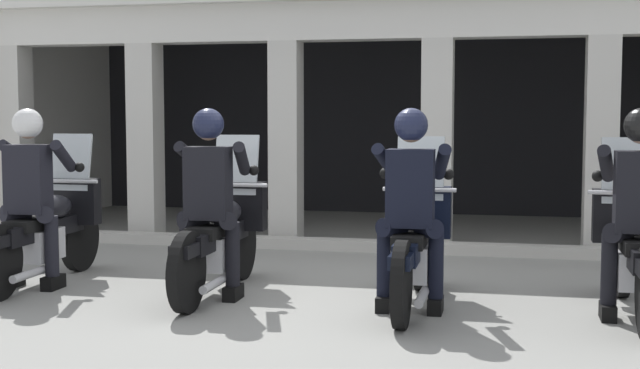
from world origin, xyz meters
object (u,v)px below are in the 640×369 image
at_px(police_officer_center_right, 411,192).
at_px(motorcycle_center_left, 221,234).
at_px(motorcycle_far_left, 49,228).
at_px(police_officer_center_left, 210,187).
at_px(police_officer_far_left, 30,182).
at_px(motorcycle_far_right, 633,249).
at_px(police_officer_far_right, 639,196).
at_px(motorcycle_center_right, 414,243).

bearing_deg(police_officer_center_right, motorcycle_center_left, 171.89).
bearing_deg(motorcycle_far_left, police_officer_center_left, -0.87).
height_order(motorcycle_far_left, police_officer_center_left, police_officer_center_left).
bearing_deg(police_officer_center_left, motorcycle_far_left, 172.41).
xyz_separation_m(motorcycle_center_left, police_officer_center_right, (1.68, -0.40, 0.44)).
distance_m(police_officer_far_left, motorcycle_center_left, 1.75).
relative_size(motorcycle_far_left, police_officer_center_left, 1.29).
height_order(police_officer_center_left, motorcycle_far_right, police_officer_center_left).
height_order(police_officer_center_right, motorcycle_far_right, police_officer_center_right).
height_order(motorcycle_far_left, motorcycle_far_right, same).
relative_size(motorcycle_far_left, motorcycle_far_right, 1.00).
height_order(motorcycle_center_left, police_officer_far_right, police_officer_far_right).
bearing_deg(police_officer_center_right, police_officer_far_left, -177.79).
xyz_separation_m(motorcycle_far_left, police_officer_center_left, (1.68, -0.35, 0.44)).
height_order(police_officer_center_left, police_officer_center_right, same).
height_order(police_officer_center_left, motorcycle_center_right, police_officer_center_left).
distance_m(police_officer_far_left, motorcycle_far_right, 5.06).
bearing_deg(motorcycle_far_left, police_officer_far_right, 6.31).
xyz_separation_m(police_officer_center_right, motorcycle_far_right, (1.68, 0.35, -0.44)).
bearing_deg(police_officer_far_right, motorcycle_far_left, -177.41).
distance_m(motorcycle_far_left, police_officer_far_left, 0.52).
bearing_deg(motorcycle_far_left, police_officer_center_right, 2.95).
distance_m(motorcycle_center_left, police_officer_far_right, 3.41).
xyz_separation_m(police_officer_far_left, police_officer_far_right, (5.04, -0.13, 0.00)).
height_order(motorcycle_far_left, police_officer_far_left, police_officer_far_left).
xyz_separation_m(motorcycle_center_right, motorcycle_far_right, (1.68, 0.06, 0.00)).
relative_size(police_officer_far_left, motorcycle_center_right, 0.78).
height_order(motorcycle_far_right, police_officer_far_right, police_officer_far_right).
bearing_deg(motorcycle_far_right, police_officer_far_left, -170.98).
bearing_deg(police_officer_far_right, police_officer_center_left, -173.76).
relative_size(police_officer_far_left, police_officer_center_right, 1.00).
distance_m(motorcycle_center_right, motorcycle_far_right, 1.68).
bearing_deg(motorcycle_center_left, motorcycle_center_right, 0.12).
distance_m(motorcycle_far_left, motorcycle_center_left, 1.68).
bearing_deg(motorcycle_far_right, motorcycle_center_right, -170.63).
bearing_deg(police_officer_far_left, motorcycle_center_right, 12.57).
relative_size(motorcycle_center_left, police_officer_center_right, 1.29).
bearing_deg(motorcycle_center_right, police_officer_far_right, -2.07).
height_order(motorcycle_center_right, police_officer_center_right, police_officer_center_right).
height_order(police_officer_far_left, motorcycle_far_right, police_officer_far_left).
bearing_deg(police_officer_center_right, motorcycle_center_right, 95.15).
distance_m(police_officer_center_left, motorcycle_far_right, 3.40).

